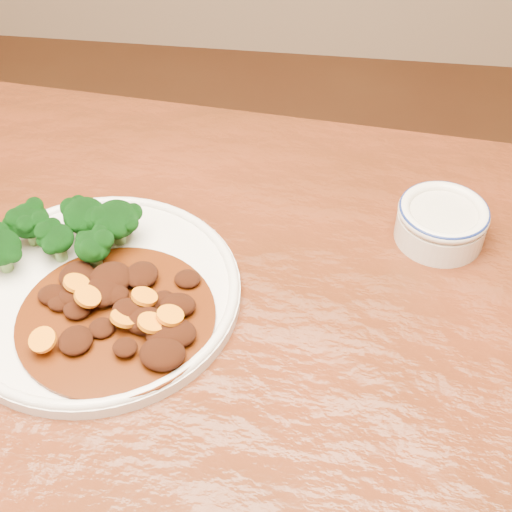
# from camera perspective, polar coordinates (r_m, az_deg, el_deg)

# --- Properties ---
(dining_table) EXTENTS (1.57, 1.03, 0.75)m
(dining_table) POSITION_cam_1_polar(r_m,az_deg,el_deg) (0.80, -5.57, -11.54)
(dining_table) COLOR #5C2310
(dining_table) RESTS_ON ground
(dinner_plate) EXTENTS (0.31, 0.31, 0.02)m
(dinner_plate) POSITION_cam_1_polar(r_m,az_deg,el_deg) (0.79, -12.53, -2.81)
(dinner_plate) COLOR silver
(dinner_plate) RESTS_ON dining_table
(broccoli_florets) EXTENTS (0.16, 0.11, 0.05)m
(broccoli_florets) POSITION_cam_1_polar(r_m,az_deg,el_deg) (0.82, -14.94, 2.09)
(broccoli_florets) COLOR #71A254
(broccoli_florets) RESTS_ON dinner_plate
(mince_stew) EXTENTS (0.21, 0.21, 0.04)m
(mince_stew) POSITION_cam_1_polar(r_m,az_deg,el_deg) (0.75, -10.69, -4.29)
(mince_stew) COLOR #472007
(mince_stew) RESTS_ON dinner_plate
(dip_bowl) EXTENTS (0.11, 0.11, 0.05)m
(dip_bowl) POSITION_cam_1_polar(r_m,az_deg,el_deg) (0.86, 14.63, 2.72)
(dip_bowl) COLOR silver
(dip_bowl) RESTS_ON dining_table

